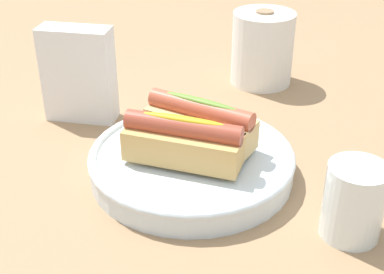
{
  "coord_description": "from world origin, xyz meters",
  "views": [
    {
      "loc": [
        0.27,
        -0.54,
        0.4
      ],
      "look_at": [
        0.02,
        0.0,
        0.06
      ],
      "focal_mm": 49.72,
      "sensor_mm": 36.0,
      "label": 1
    }
  ],
  "objects_px": {
    "serving_bowl": "(192,161)",
    "hotdog_back": "(200,123)",
    "hotdog_front": "(183,142)",
    "napkin_box": "(79,74)",
    "water_glass": "(353,203)",
    "paper_towel_roll": "(262,48)"
  },
  "relations": [
    {
      "from": "hotdog_back",
      "to": "paper_towel_roll",
      "type": "bearing_deg",
      "value": 92.41
    },
    {
      "from": "serving_bowl",
      "to": "hotdog_front",
      "type": "relative_size",
      "value": 1.77
    },
    {
      "from": "water_glass",
      "to": "napkin_box",
      "type": "height_order",
      "value": "napkin_box"
    },
    {
      "from": "hotdog_front",
      "to": "serving_bowl",
      "type": "bearing_deg",
      "value": 90.73
    },
    {
      "from": "serving_bowl",
      "to": "water_glass",
      "type": "distance_m",
      "value": 0.22
    },
    {
      "from": "serving_bowl",
      "to": "napkin_box",
      "type": "bearing_deg",
      "value": 161.76
    },
    {
      "from": "hotdog_front",
      "to": "paper_towel_roll",
      "type": "height_order",
      "value": "paper_towel_roll"
    },
    {
      "from": "hotdog_front",
      "to": "napkin_box",
      "type": "xyz_separation_m",
      "value": [
        -0.23,
        0.1,
        0.01
      ]
    },
    {
      "from": "paper_towel_roll",
      "to": "napkin_box",
      "type": "height_order",
      "value": "napkin_box"
    },
    {
      "from": "water_glass",
      "to": "paper_towel_roll",
      "type": "distance_m",
      "value": 0.43
    },
    {
      "from": "hotdog_front",
      "to": "napkin_box",
      "type": "distance_m",
      "value": 0.25
    },
    {
      "from": "hotdog_front",
      "to": "paper_towel_roll",
      "type": "bearing_deg",
      "value": 92.15
    },
    {
      "from": "hotdog_back",
      "to": "napkin_box",
      "type": "distance_m",
      "value": 0.23
    },
    {
      "from": "hotdog_front",
      "to": "hotdog_back",
      "type": "xyz_separation_m",
      "value": [
        -0.0,
        0.05,
        0.0
      ]
    },
    {
      "from": "paper_towel_roll",
      "to": "hotdog_front",
      "type": "bearing_deg",
      "value": -87.85
    },
    {
      "from": "hotdog_front",
      "to": "hotdog_back",
      "type": "bearing_deg",
      "value": 90.73
    },
    {
      "from": "serving_bowl",
      "to": "hotdog_back",
      "type": "height_order",
      "value": "hotdog_back"
    },
    {
      "from": "water_glass",
      "to": "paper_towel_roll",
      "type": "relative_size",
      "value": 0.67
    },
    {
      "from": "serving_bowl",
      "to": "hotdog_back",
      "type": "distance_m",
      "value": 0.05
    },
    {
      "from": "napkin_box",
      "to": "water_glass",
      "type": "bearing_deg",
      "value": -28.54
    },
    {
      "from": "napkin_box",
      "to": "paper_towel_roll",
      "type": "bearing_deg",
      "value": 35.67
    },
    {
      "from": "hotdog_front",
      "to": "napkin_box",
      "type": "height_order",
      "value": "napkin_box"
    }
  ]
}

